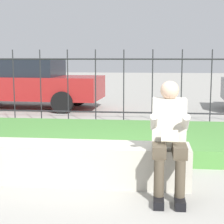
# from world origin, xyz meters

# --- Properties ---
(ground_plane) EXTENTS (60.00, 60.00, 0.00)m
(ground_plane) POSITION_xyz_m (0.00, 0.00, 0.00)
(ground_plane) COLOR #9E9B93
(stone_bench) EXTENTS (2.63, 0.53, 0.49)m
(stone_bench) POSITION_xyz_m (-0.23, 0.00, 0.22)
(stone_bench) COLOR #B7B2A3
(stone_bench) RESTS_ON ground_plane
(person_seated_reader) EXTENTS (0.42, 0.73, 1.29)m
(person_seated_reader) POSITION_xyz_m (0.81, -0.30, 0.71)
(person_seated_reader) COLOR black
(person_seated_reader) RESTS_ON ground_plane
(grass_berm) EXTENTS (9.99, 2.43, 0.25)m
(grass_berm) POSITION_xyz_m (0.00, 1.92, 0.13)
(grass_berm) COLOR #4C893D
(grass_berm) RESTS_ON ground_plane
(iron_fence) EXTENTS (7.99, 0.03, 1.69)m
(iron_fence) POSITION_xyz_m (-0.00, 3.61, 0.89)
(iron_fence) COLOR #232326
(iron_fence) RESTS_ON ground_plane
(car_parked_left) EXTENTS (4.72, 2.06, 1.47)m
(car_parked_left) POSITION_xyz_m (-3.26, 6.38, 0.77)
(car_parked_left) COLOR maroon
(car_parked_left) RESTS_ON ground_plane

